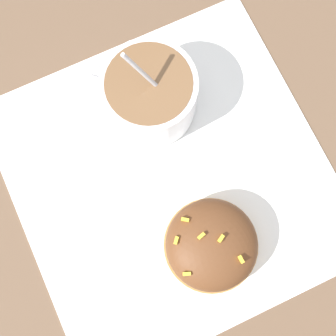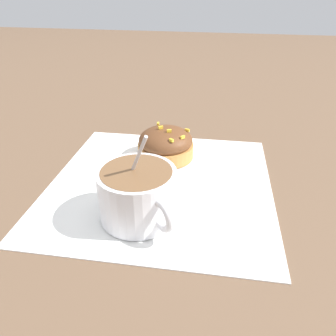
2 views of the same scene
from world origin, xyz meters
name	(u,v)px [view 2 (image 2 of 2)]	position (x,y,z in m)	size (l,w,h in m)	color
ground_plane	(161,184)	(0.00, 0.00, 0.00)	(3.00, 3.00, 0.00)	brown
paper_napkin	(161,183)	(0.00, 0.00, 0.00)	(0.32, 0.32, 0.00)	white
coffee_cup	(138,192)	(-0.08, 0.01, 0.04)	(0.10, 0.10, 0.11)	white
frosted_pastry	(166,144)	(0.08, 0.01, 0.02)	(0.09, 0.09, 0.05)	#C18442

